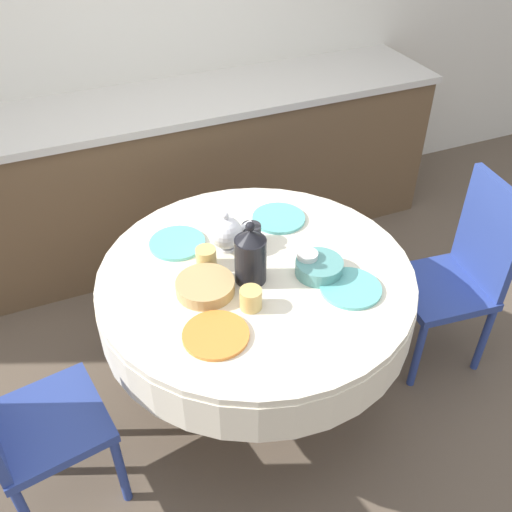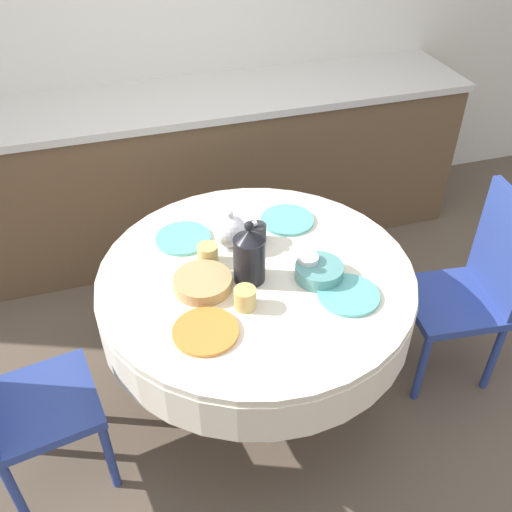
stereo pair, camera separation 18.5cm
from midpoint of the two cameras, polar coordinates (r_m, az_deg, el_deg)
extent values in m
plane|color=brown|center=(2.80, 1.94, -13.30)|extent=(12.00, 12.00, 0.00)
cube|color=silver|center=(3.44, -7.08, 23.11)|extent=(7.00, 0.05, 2.60)
cube|color=brown|center=(3.47, -4.88, 8.07)|extent=(3.20, 0.60, 0.90)
cube|color=beige|center=(3.26, -5.33, 15.22)|extent=(3.24, 0.64, 0.04)
cylinder|color=brown|center=(2.78, 1.95, -13.04)|extent=(0.44, 0.44, 0.04)
cylinder|color=brown|center=(2.58, 2.08, -9.39)|extent=(0.11, 0.11, 0.49)
cylinder|color=silver|center=(2.34, 2.26, -3.90)|extent=(1.27, 1.27, 0.18)
cylinder|color=silver|center=(2.27, 2.33, -1.95)|extent=(1.26, 1.26, 0.03)
cube|color=#2D428E|center=(2.78, 20.71, -4.37)|extent=(0.44, 0.44, 0.04)
cube|color=#2D428E|center=(2.70, 25.36, 0.54)|extent=(0.08, 0.38, 0.51)
cylinder|color=#2D428E|center=(2.75, 18.09, -10.75)|extent=(0.04, 0.04, 0.40)
cylinder|color=#2D428E|center=(2.96, 15.25, -5.75)|extent=(0.04, 0.04, 0.40)
cylinder|color=#2D428E|center=(2.91, 24.37, -9.33)|extent=(0.04, 0.04, 0.40)
cylinder|color=#2D428E|center=(3.11, 21.21, -4.72)|extent=(0.04, 0.04, 0.40)
cube|color=#2D428E|center=(2.33, -18.45, -14.01)|extent=(0.46, 0.46, 0.04)
cylinder|color=#2D428E|center=(2.62, -14.46, -13.02)|extent=(0.04, 0.04, 0.40)
cylinder|color=#2D428E|center=(2.40, -12.19, -19.09)|extent=(0.04, 0.04, 0.40)
cylinder|color=#2D428E|center=(2.62, -22.11, -15.18)|extent=(0.04, 0.04, 0.40)
cylinder|color=#2D428E|center=(2.41, -20.78, -21.50)|extent=(0.04, 0.04, 0.40)
cylinder|color=orange|center=(2.02, -2.43, -7.64)|extent=(0.24, 0.24, 0.01)
cylinder|color=#DBB766|center=(2.09, 1.43, -4.32)|extent=(0.08, 0.08, 0.08)
cylinder|color=#60BCB7|center=(2.20, 11.63, -3.91)|extent=(0.24, 0.24, 0.01)
cylinder|color=white|center=(2.25, 7.53, -0.93)|extent=(0.08, 0.08, 0.08)
cylinder|color=#60BCB7|center=(2.44, -5.16, 1.72)|extent=(0.24, 0.24, 0.01)
cylinder|color=#DBB766|center=(2.29, -2.54, 0.11)|extent=(0.08, 0.08, 0.08)
cylinder|color=#60BCB7|center=(2.55, 5.23, 3.56)|extent=(0.24, 0.24, 0.01)
cylinder|color=#28282D|center=(2.40, 2.25, 2.22)|extent=(0.08, 0.08, 0.08)
cylinder|color=black|center=(2.17, 1.76, -0.44)|extent=(0.12, 0.12, 0.19)
cone|color=black|center=(2.10, 1.82, 2.03)|extent=(0.11, 0.11, 0.04)
sphere|color=black|center=(2.08, 1.84, 2.93)|extent=(0.04, 0.04, 0.04)
cylinder|color=white|center=(2.39, -0.35, 1.01)|extent=(0.08, 0.08, 0.01)
sphere|color=white|center=(2.34, -0.36, 2.46)|extent=(0.14, 0.14, 0.14)
cylinder|color=white|center=(2.36, 1.52, 2.93)|extent=(0.08, 0.02, 0.05)
sphere|color=white|center=(2.30, -0.37, 4.15)|extent=(0.03, 0.03, 0.03)
cylinder|color=tan|center=(2.18, -2.94, -2.78)|extent=(0.22, 0.22, 0.05)
cylinder|color=#569993|center=(2.24, 8.68, -1.64)|extent=(0.19, 0.19, 0.06)
camera|label=1|loc=(0.09, -87.61, 1.90)|focal=40.00mm
camera|label=2|loc=(0.09, 92.39, -1.90)|focal=40.00mm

